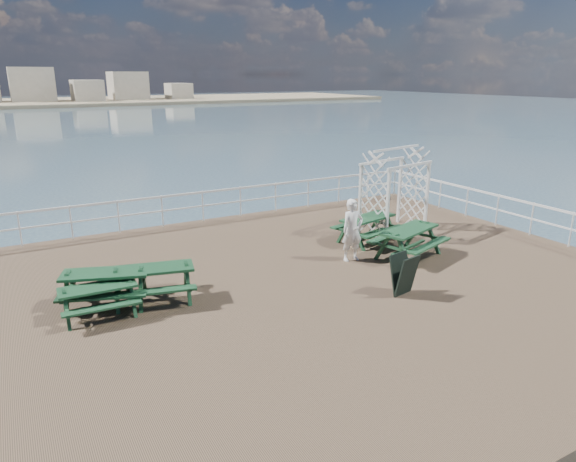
# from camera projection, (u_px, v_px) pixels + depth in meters

# --- Properties ---
(ground) EXTENTS (18.00, 14.00, 0.30)m
(ground) POSITION_uv_depth(u_px,v_px,m) (297.00, 291.00, 12.90)
(ground) COLOR brown
(ground) RESTS_ON ground
(sea_backdrop) EXTENTS (300.00, 300.00, 9.20)m
(sea_backdrop) POSITION_uv_depth(u_px,v_px,m) (79.00, 97.00, 131.11)
(sea_backdrop) COLOR #3D5868
(sea_backdrop) RESTS_ON ground
(railing) EXTENTS (17.77, 13.76, 1.10)m
(railing) POSITION_uv_depth(u_px,v_px,m) (251.00, 227.00, 14.72)
(railing) COLOR silver
(railing) RESTS_ON ground
(picnic_table_a) EXTENTS (1.65, 1.34, 0.78)m
(picnic_table_a) POSITION_uv_depth(u_px,v_px,m) (98.00, 294.00, 11.15)
(picnic_table_a) COLOR #15391E
(picnic_table_a) RESTS_ON ground
(picnic_table_b) EXTENTS (2.30, 2.07, 0.92)m
(picnic_table_b) POSITION_uv_depth(u_px,v_px,m) (106.00, 281.00, 11.63)
(picnic_table_b) COLOR #15391E
(picnic_table_b) RESTS_ON ground
(picnic_table_c) EXTENTS (2.17, 1.90, 0.92)m
(picnic_table_c) POSITION_uv_depth(u_px,v_px,m) (368.00, 224.00, 16.13)
(picnic_table_c) COLOR #15391E
(picnic_table_c) RESTS_ON ground
(picnic_table_d) EXTENTS (2.19, 1.91, 0.92)m
(picnic_table_d) POSITION_uv_depth(u_px,v_px,m) (152.00, 276.00, 11.89)
(picnic_table_d) COLOR #15391E
(picnic_table_d) RESTS_ON ground
(picnic_table_e) EXTENTS (2.39, 2.14, 0.97)m
(picnic_table_e) POSITION_uv_depth(u_px,v_px,m) (409.00, 236.00, 14.76)
(picnic_table_e) COLOR #15391E
(picnic_table_e) RESTS_ON ground
(trellis_arbor) EXTENTS (2.47, 1.66, 2.83)m
(trellis_arbor) POSITION_uv_depth(u_px,v_px,m) (394.00, 195.00, 17.01)
(trellis_arbor) COLOR silver
(trellis_arbor) RESTS_ON ground
(sandwich_board) EXTENTS (0.69, 0.57, 1.01)m
(sandwich_board) POSITION_uv_depth(u_px,v_px,m) (404.00, 275.00, 12.24)
(sandwich_board) COLOR black
(sandwich_board) RESTS_ON ground
(person) EXTENTS (0.68, 0.47, 1.78)m
(person) POSITION_uv_depth(u_px,v_px,m) (352.00, 230.00, 14.40)
(person) COLOR white
(person) RESTS_ON ground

